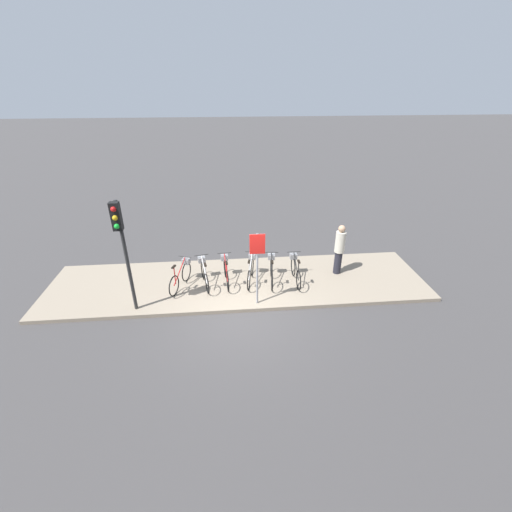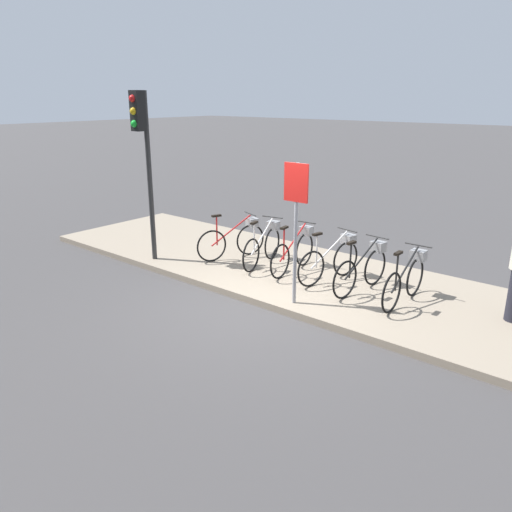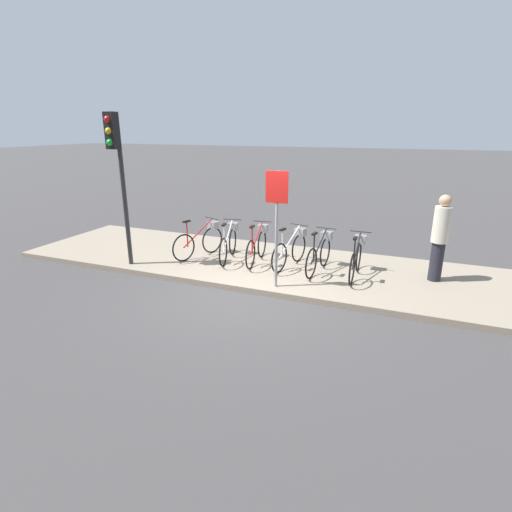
{
  "view_description": "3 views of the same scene",
  "coord_description": "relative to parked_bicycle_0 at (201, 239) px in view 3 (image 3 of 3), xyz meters",
  "views": [
    {
      "loc": [
        -0.32,
        -8.33,
        6.24
      ],
      "look_at": [
        0.57,
        1.23,
        1.26
      ],
      "focal_mm": 24.0,
      "sensor_mm": 36.0,
      "label": 1
    },
    {
      "loc": [
        4.91,
        -6.0,
        3.4
      ],
      "look_at": [
        -0.62,
        0.69,
        0.6
      ],
      "focal_mm": 35.0,
      "sensor_mm": 36.0,
      "label": 2
    },
    {
      "loc": [
        2.95,
        -6.82,
        3.2
      ],
      "look_at": [
        0.02,
        0.46,
        0.66
      ],
      "focal_mm": 28.0,
      "sensor_mm": 36.0,
      "label": 3
    }
  ],
  "objects": [
    {
      "name": "ground_plane",
      "position": [
        1.86,
        -1.5,
        -0.55
      ],
      "size": [
        120.0,
        120.0,
        0.0
      ],
      "primitive_type": "plane",
      "color": "#423F3F"
    },
    {
      "name": "sidewalk",
      "position": [
        1.86,
        0.12,
        -0.49
      ],
      "size": [
        12.62,
        3.25,
        0.12
      ],
      "color": "gray",
      "rests_on": "ground_plane"
    },
    {
      "name": "parked_bicycle_0",
      "position": [
        0.0,
        0.0,
        0.0
      ],
      "size": [
        0.66,
        1.51,
        0.98
      ],
      "color": "black",
      "rests_on": "sidewalk"
    },
    {
      "name": "parked_bicycle_1",
      "position": [
        0.74,
        0.05,
        0.0
      ],
      "size": [
        0.5,
        1.56,
        0.98
      ],
      "color": "black",
      "rests_on": "sidewalk"
    },
    {
      "name": "parked_bicycle_2",
      "position": [
        1.45,
        0.13,
        0.0
      ],
      "size": [
        0.46,
        1.59,
        0.98
      ],
      "color": "black",
      "rests_on": "sidewalk"
    },
    {
      "name": "parked_bicycle_3",
      "position": [
        2.29,
        0.13,
        0.0
      ],
      "size": [
        0.49,
        1.56,
        0.98
      ],
      "color": "black",
      "rests_on": "sidewalk"
    },
    {
      "name": "parked_bicycle_4",
      "position": [
        2.98,
        0.04,
        0.0
      ],
      "size": [
        0.46,
        1.58,
        0.98
      ],
      "color": "black",
      "rests_on": "sidewalk"
    },
    {
      "name": "parked_bicycle_5",
      "position": [
        3.78,
        -0.0,
        0.0
      ],
      "size": [
        0.46,
        1.59,
        0.98
      ],
      "color": "black",
      "rests_on": "sidewalk"
    },
    {
      "name": "pedestrian",
      "position": [
        5.36,
        0.38,
        0.52
      ],
      "size": [
        0.34,
        0.34,
        1.81
      ],
      "color": "#23232D",
      "rests_on": "sidewalk"
    },
    {
      "name": "traffic_light",
      "position": [
        -1.26,
        -1.26,
        2.0
      ],
      "size": [
        0.24,
        0.4,
        3.38
      ],
      "color": "#2D2D2D",
      "rests_on": "sidewalk"
    },
    {
      "name": "sign_post",
      "position": [
        2.38,
        -1.21,
        1.14
      ],
      "size": [
        0.44,
        0.07,
        2.31
      ],
      "color": "#99999E",
      "rests_on": "sidewalk"
    }
  ]
}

